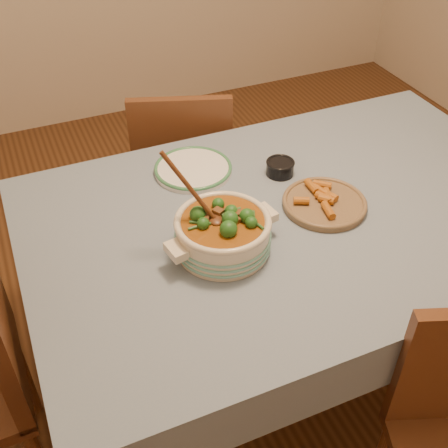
% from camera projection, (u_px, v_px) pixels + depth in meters
% --- Properties ---
extents(floor, '(4.50, 4.50, 0.00)m').
position_uv_depth(floor, '(282.00, 360.00, 2.23)').
color(floor, '#432613').
rests_on(floor, ground).
extents(dining_table, '(1.68, 1.08, 0.76)m').
position_uv_depth(dining_table, '(296.00, 233.00, 1.80)').
color(dining_table, brown).
rests_on(dining_table, floor).
extents(stew_casserole, '(0.35, 0.30, 0.32)m').
position_uv_depth(stew_casserole, '(223.00, 231.00, 1.56)').
color(stew_casserole, beige).
rests_on(stew_casserole, dining_table).
extents(white_plate, '(0.28, 0.28, 0.02)m').
position_uv_depth(white_plate, '(193.00, 169.00, 1.90)').
color(white_plate, white).
rests_on(white_plate, dining_table).
extents(condiment_bowl, '(0.12, 0.12, 0.05)m').
position_uv_depth(condiment_bowl, '(280.00, 167.00, 1.88)').
color(condiment_bowl, black).
rests_on(condiment_bowl, dining_table).
extents(fried_plate, '(0.28, 0.28, 0.04)m').
position_uv_depth(fried_plate, '(325.00, 202.00, 1.75)').
color(fried_plate, olive).
rests_on(fried_plate, dining_table).
extents(chair_far, '(0.51, 0.51, 0.86)m').
position_uv_depth(chair_far, '(183.00, 166.00, 2.41)').
color(chair_far, brown).
rests_on(chair_far, floor).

